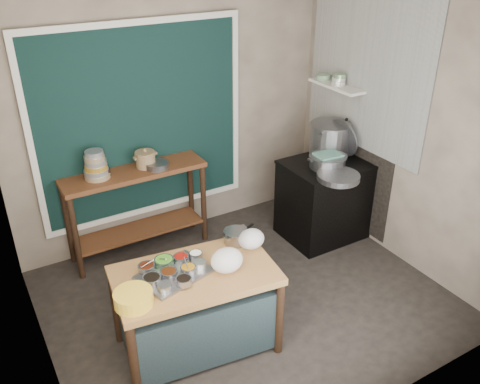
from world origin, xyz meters
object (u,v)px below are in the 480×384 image
stove_block (325,200)px  steamer (328,161)px  yellow_basin (133,298)px  saucepan (236,237)px  ceramic_crock (146,160)px  prep_table (197,310)px  stock_pot (330,139)px  condiment_tray (174,274)px  back_counter (138,211)px  utensil_cup (103,173)px

stove_block → steamer: (-0.08, -0.07, 0.52)m
yellow_basin → saucepan: saucepan is taller
ceramic_crock → saucepan: bearing=-80.4°
prep_table → steamer: (1.92, 0.78, 0.57)m
yellow_basin → stock_pot: 2.92m
prep_table → condiment_tray: size_ratio=2.43×
back_counter → condiment_tray: (-0.25, -1.53, 0.29)m
condiment_tray → utensil_cup: 1.56m
steamer → prep_table: bearing=-158.0°
stove_block → saucepan: size_ratio=4.28×
ceramic_crock → steamer: ceramic_crock is taller
stove_block → steamer: size_ratio=2.24×
prep_table → utensil_cup: utensil_cup is taller
ceramic_crock → stock_pot: stock_pot is taller
yellow_basin → prep_table: bearing=12.8°
yellow_basin → back_counter: bearing=69.6°
back_counter → stove_block: back_counter is taller
utensil_cup → stock_pot: stock_pot is taller
saucepan → ceramic_crock: ceramic_crock is taller
back_counter → stove_block: size_ratio=1.61×
back_counter → steamer: (1.82, -0.80, 0.47)m
back_counter → steamer: steamer is taller
yellow_basin → saucepan: size_ratio=1.32×
stove_block → yellow_basin: size_ratio=3.23×
back_counter → stove_block: bearing=-21.0°
stove_block → back_counter: bearing=159.0°
condiment_tray → utensil_cup: size_ratio=3.65×
stock_pot → steamer: 0.35m
stove_block → ceramic_crock: ceramic_crock is taller
stock_pot → steamer: (-0.22, -0.25, -0.11)m
prep_table → ceramic_crock: ceramic_crock is taller
prep_table → stock_pot: 2.47m
utensil_cup → ceramic_crock: (0.44, 0.01, 0.03)m
ceramic_crock → back_counter: bearing=-171.9°
utensil_cup → stock_pot: (2.34, -0.57, 0.07)m
saucepan → condiment_tray: bearing=172.7°
saucepan → ceramic_crock: 1.44m
prep_table → stock_pot: size_ratio=2.72×
saucepan → utensil_cup: (-0.68, 1.39, 0.18)m
condiment_tray → saucepan: saucepan is taller
stove_block → ceramic_crock: bearing=156.9°
stove_block → yellow_basin: (-2.53, -0.97, 0.38)m
stove_block → utensil_cup: utensil_cup is taller
prep_table → condiment_tray: bearing=169.7°
stock_pot → ceramic_crock: bearing=163.1°
back_counter → utensil_cup: 0.60m
back_counter → ceramic_crock: size_ratio=6.82×
yellow_basin → condiment_tray: bearing=23.6°
condiment_tray → saucepan: (0.63, 0.15, 0.05)m
condiment_tray → utensil_cup: (-0.05, 1.54, 0.23)m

